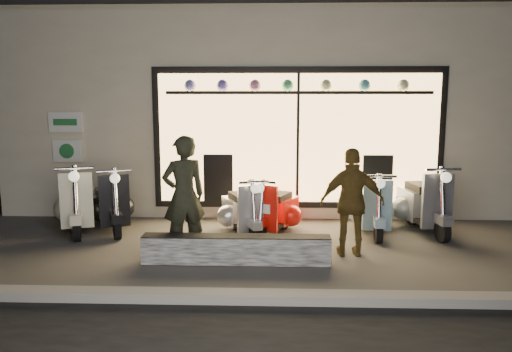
{
  "coord_description": "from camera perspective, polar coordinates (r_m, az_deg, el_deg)",
  "views": [
    {
      "loc": [
        0.35,
        -7.4,
        2.32
      ],
      "look_at": [
        0.07,
        0.6,
        1.05
      ],
      "focal_mm": 35.0,
      "sensor_mm": 36.0,
      "label": 1
    }
  ],
  "objects": [
    {
      "name": "scooter_red",
      "position": [
        8.62,
        2.53,
        -3.95
      ],
      "size": [
        0.8,
        1.31,
        0.96
      ],
      "rotation": [
        0.0,
        0.0,
        -0.43
      ],
      "color": "black",
      "rests_on": "ground"
    },
    {
      "name": "scooter_black",
      "position": [
        9.27,
        -16.22,
        -3.04
      ],
      "size": [
        0.9,
        1.5,
        1.1
      ],
      "rotation": [
        0.0,
        0.0,
        0.42
      ],
      "color": "black",
      "rests_on": "ground"
    },
    {
      "name": "scooter_blue",
      "position": [
        8.95,
        13.14,
        -3.47
      ],
      "size": [
        0.51,
        1.47,
        1.05
      ],
      "rotation": [
        0.0,
        0.0,
        -0.05
      ],
      "color": "black",
      "rests_on": "ground"
    },
    {
      "name": "kerb",
      "position": [
        5.87,
        -1.6,
        -13.66
      ],
      "size": [
        40.0,
        0.25,
        0.12
      ],
      "primitive_type": "cube",
      "color": "slate",
      "rests_on": "ground"
    },
    {
      "name": "scooter_silver",
      "position": [
        8.57,
        -1.76,
        -4.0
      ],
      "size": [
        0.77,
        1.34,
        0.97
      ],
      "rotation": [
        0.0,
        0.0,
        0.39
      ],
      "color": "black",
      "rests_on": "ground"
    },
    {
      "name": "woman",
      "position": [
        7.42,
        10.94,
        -2.99
      ],
      "size": [
        0.94,
        0.4,
        1.6
      ],
      "primitive_type": "imported",
      "rotation": [
        0.0,
        0.0,
        3.15
      ],
      "color": "brown",
      "rests_on": "ground"
    },
    {
      "name": "scooter_grey",
      "position": [
        9.28,
        18.33,
        -3.0
      ],
      "size": [
        0.66,
        1.62,
        1.15
      ],
      "rotation": [
        0.0,
        0.0,
        0.14
      ],
      "color": "black",
      "rests_on": "ground"
    },
    {
      "name": "shop_building",
      "position": [
        12.39,
        0.45,
        8.02
      ],
      "size": [
        10.2,
        6.23,
        4.2
      ],
      "color": "beige",
      "rests_on": "ground"
    },
    {
      "name": "man",
      "position": [
        7.42,
        -8.25,
        -2.23
      ],
      "size": [
        0.77,
        0.67,
        1.77
      ],
      "primitive_type": "imported",
      "rotation": [
        0.0,
        0.0,
        3.62
      ],
      "color": "black",
      "rests_on": "ground"
    },
    {
      "name": "scooter_cream",
      "position": [
        9.38,
        -19.57,
        -2.93
      ],
      "size": [
        0.85,
        1.61,
        1.16
      ],
      "rotation": [
        0.0,
        0.0,
        0.32
      ],
      "color": "black",
      "rests_on": "ground"
    },
    {
      "name": "graffiti_barrier",
      "position": [
        7.1,
        -2.28,
        -8.38
      ],
      "size": [
        2.64,
        0.28,
        0.4
      ],
      "primitive_type": "cube",
      "color": "black",
      "rests_on": "ground"
    },
    {
      "name": "ground",
      "position": [
        7.77,
        -0.65,
        -8.37
      ],
      "size": [
        40.0,
        40.0,
        0.0
      ],
      "primitive_type": "plane",
      "color": "#383533",
      "rests_on": "ground"
    }
  ]
}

